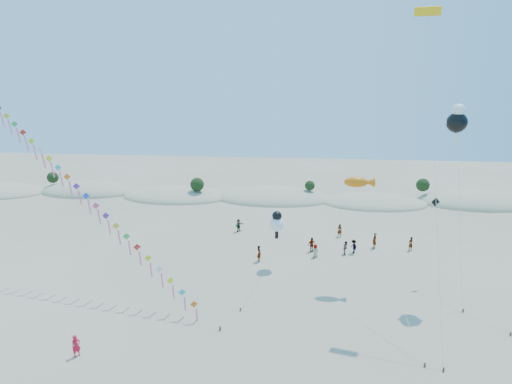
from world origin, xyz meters
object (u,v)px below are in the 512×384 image
(fish_kite, at_px, (360,183))
(parafoil_kite, at_px, (428,21))
(kite_train, at_px, (68,179))
(flyer_foreground, at_px, (76,346))

(fish_kite, relative_size, parafoil_kite, 0.53)
(kite_train, distance_m, fish_kite, 26.89)
(fish_kite, distance_m, parafoil_kite, 14.32)
(parafoil_kite, height_order, flyer_foreground, parafoil_kite)
(fish_kite, xyz_separation_m, flyer_foreground, (-21.18, -13.66, -9.14))
(kite_train, relative_size, flyer_foreground, 17.49)
(fish_kite, bearing_deg, flyer_foreground, -147.18)
(parafoil_kite, xyz_separation_m, flyer_foreground, (-25.18, -11.21, -22.67))
(fish_kite, relative_size, flyer_foreground, 7.81)
(parafoil_kite, bearing_deg, kite_train, 179.66)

